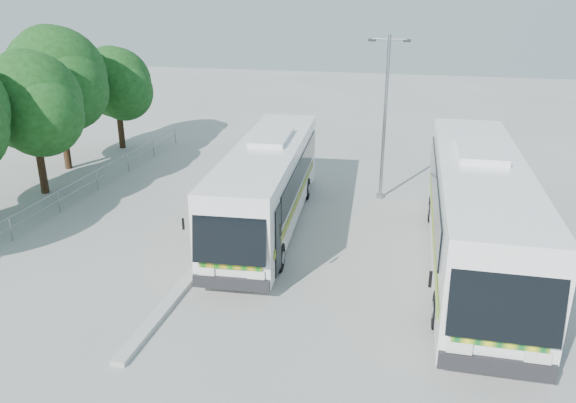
% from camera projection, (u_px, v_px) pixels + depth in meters
% --- Properties ---
extents(ground, '(100.00, 100.00, 0.00)m').
position_uv_depth(ground, '(268.00, 269.00, 19.04)').
color(ground, '#A8A8A2').
rests_on(ground, ground).
extents(kerb_divider, '(0.40, 16.00, 0.15)m').
position_uv_depth(kerb_divider, '(223.00, 237.00, 21.33)').
color(kerb_divider, '#B2B2AD').
rests_on(kerb_divider, ground).
extents(railing, '(0.06, 22.00, 1.00)m').
position_uv_depth(railing, '(72.00, 189.00, 24.58)').
color(railing, gray).
rests_on(railing, ground).
extents(tree_far_c, '(4.97, 4.69, 6.49)m').
position_uv_depth(tree_far_c, '(33.00, 102.00, 24.80)').
color(tree_far_c, '#382314').
rests_on(tree_far_c, ground).
extents(tree_far_d, '(5.62, 5.30, 7.33)m').
position_uv_depth(tree_far_d, '(57.00, 77.00, 28.23)').
color(tree_far_d, '#382314').
rests_on(tree_far_d, ground).
extents(tree_far_e, '(4.54, 4.28, 5.92)m').
position_uv_depth(tree_far_e, '(117.00, 83.00, 32.51)').
color(tree_far_e, '#382314').
rests_on(tree_far_e, ground).
extents(coach_main, '(3.27, 12.05, 3.30)m').
position_uv_depth(coach_main, '(267.00, 183.00, 21.98)').
color(coach_main, silver).
rests_on(coach_main, ground).
extents(coach_adjacent, '(2.96, 13.36, 3.70)m').
position_uv_depth(coach_adjacent, '(477.00, 210.00, 18.62)').
color(coach_adjacent, white).
rests_on(coach_adjacent, ground).
extents(lamppost, '(1.75, 0.17, 7.17)m').
position_uv_depth(lamppost, '(385.00, 112.00, 24.26)').
color(lamppost, gray).
rests_on(lamppost, ground).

